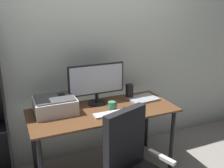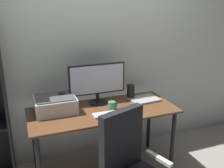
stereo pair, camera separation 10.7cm
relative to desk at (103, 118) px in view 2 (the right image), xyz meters
The scene contains 10 objects.
back_wall 0.82m from the desk, 90.00° to the left, with size 6.40×0.10×2.60m, color beige.
desk is the anchor object (origin of this frame).
monitor 0.39m from the desk, 89.08° to the left, with size 0.61×0.20×0.44m.
keyboard 0.17m from the desk, 90.20° to the right, with size 0.29×0.11×0.02m, color #B7BABC.
mouse 0.27m from the desk, 35.42° to the right, with size 0.06×0.10×0.03m, color black.
coffee_mug 0.16m from the desk, 25.84° to the right, with size 0.09×0.08×0.09m.
laptop 0.53m from the desk, ahead, with size 0.32×0.23×0.02m, color #99999E.
speaker_left 0.46m from the desk, 155.60° to the left, with size 0.06×0.07×0.17m, color black.
speaker_right 0.46m from the desk, 24.07° to the left, with size 0.06×0.07×0.17m, color black.
printer 0.51m from the desk, 165.00° to the left, with size 0.40×0.34×0.16m.
Camera 2 is at (-0.77, -2.28, 1.79)m, focal length 40.81 mm.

